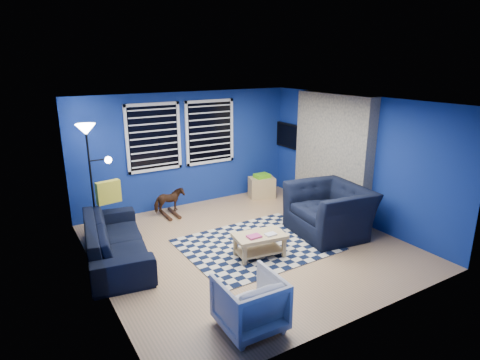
# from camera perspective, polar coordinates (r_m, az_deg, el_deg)

# --- Properties ---
(floor) EXTENTS (5.00, 5.00, 0.00)m
(floor) POSITION_cam_1_polar(r_m,az_deg,el_deg) (7.16, 1.06, -9.25)
(floor) COLOR tan
(floor) RESTS_ON ground
(ceiling) EXTENTS (5.00, 5.00, 0.00)m
(ceiling) POSITION_cam_1_polar(r_m,az_deg,el_deg) (6.47, 1.19, 11.07)
(ceiling) COLOR white
(ceiling) RESTS_ON wall_back
(wall_back) EXTENTS (5.00, 0.00, 5.00)m
(wall_back) POSITION_cam_1_polar(r_m,az_deg,el_deg) (8.86, -7.53, 4.27)
(wall_back) COLOR navy
(wall_back) RESTS_ON floor
(wall_left) EXTENTS (0.00, 5.00, 5.00)m
(wall_left) POSITION_cam_1_polar(r_m,az_deg,el_deg) (5.84, -20.17, -3.19)
(wall_left) COLOR navy
(wall_left) RESTS_ON floor
(wall_right) EXTENTS (0.00, 5.00, 5.00)m
(wall_right) POSITION_cam_1_polar(r_m,az_deg,el_deg) (8.27, 15.97, 2.88)
(wall_right) COLOR navy
(wall_right) RESTS_ON floor
(fireplace) EXTENTS (0.65, 2.00, 2.50)m
(fireplace) POSITION_cam_1_polar(r_m,az_deg,el_deg) (8.53, 12.85, 3.14)
(fireplace) COLOR gray
(fireplace) RESTS_ON floor
(window_left) EXTENTS (1.17, 0.06, 1.42)m
(window_left) POSITION_cam_1_polar(r_m,az_deg,el_deg) (8.49, -12.17, 5.91)
(window_left) COLOR black
(window_left) RESTS_ON wall_back
(window_right) EXTENTS (1.17, 0.06, 1.42)m
(window_right) POSITION_cam_1_polar(r_m,az_deg,el_deg) (8.99, -4.29, 6.82)
(window_right) COLOR black
(window_right) RESTS_ON wall_back
(tv) EXTENTS (0.07, 1.00, 0.58)m
(tv) POSITION_cam_1_polar(r_m,az_deg,el_deg) (9.65, 7.16, 6.21)
(tv) COLOR black
(tv) RESTS_ON wall_right
(rug) EXTENTS (2.54, 2.05, 0.02)m
(rug) POSITION_cam_1_polar(r_m,az_deg,el_deg) (7.17, 2.38, -9.18)
(rug) COLOR black
(rug) RESTS_ON floor
(sofa) EXTENTS (2.41, 1.23, 0.67)m
(sofa) POSITION_cam_1_polar(r_m,az_deg,el_deg) (6.87, -17.29, -8.13)
(sofa) COLOR black
(sofa) RESTS_ON floor
(armchair_big) EXTENTS (1.54, 1.39, 0.91)m
(armchair_big) POSITION_cam_1_polar(r_m,az_deg,el_deg) (7.64, 12.59, -4.25)
(armchair_big) COLOR black
(armchair_big) RESTS_ON floor
(armchair_bent) EXTENTS (0.75, 0.77, 0.68)m
(armchair_bent) POSITION_cam_1_polar(r_m,az_deg,el_deg) (5.02, 1.40, -17.08)
(armchair_bent) COLOR gray
(armchair_bent) RESTS_ON floor
(rocking_horse) EXTENTS (0.29, 0.62, 0.52)m
(rocking_horse) POSITION_cam_1_polar(r_m,az_deg,el_deg) (8.46, -10.03, -2.92)
(rocking_horse) COLOR #4A2E17
(rocking_horse) RESTS_ON floor
(coffee_table) EXTENTS (0.90, 0.60, 0.42)m
(coffee_table) POSITION_cam_1_polar(r_m,az_deg,el_deg) (6.66, 2.81, -8.61)
(coffee_table) COLOR tan
(coffee_table) RESTS_ON rug
(cabinet) EXTENTS (0.67, 0.54, 0.57)m
(cabinet) POSITION_cam_1_polar(r_m,az_deg,el_deg) (9.49, 3.11, -0.99)
(cabinet) COLOR tan
(cabinet) RESTS_ON floor
(floor_lamp) EXTENTS (0.56, 0.34, 2.06)m
(floor_lamp) POSITION_cam_1_polar(r_m,az_deg,el_deg) (7.65, -20.71, 4.71)
(floor_lamp) COLOR black
(floor_lamp) RESTS_ON floor
(throw_pillow) EXTENTS (0.44, 0.20, 0.40)m
(throw_pillow) POSITION_cam_1_polar(r_m,az_deg,el_deg) (7.52, -18.21, -1.65)
(throw_pillow) COLOR gold
(throw_pillow) RESTS_ON sofa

